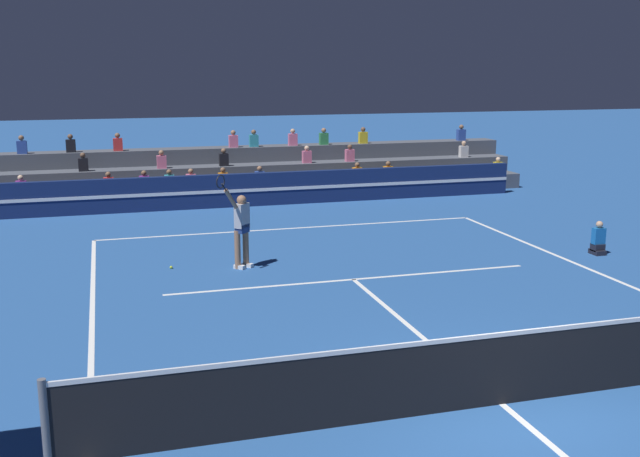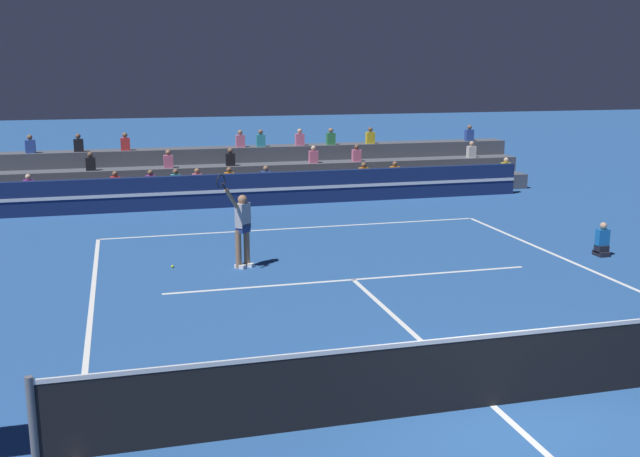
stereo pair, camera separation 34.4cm
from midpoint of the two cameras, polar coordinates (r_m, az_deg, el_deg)
name	(u,v)px [view 1 (the left image)]	position (r m, az deg, el deg)	size (l,w,h in m)	color
ground_plane	(502,404)	(10.93, 12.79, -12.92)	(120.00, 120.00, 0.00)	#285699
court_lines	(502,404)	(10.93, 12.79, -12.90)	(11.10, 23.90, 0.01)	white
tennis_net	(504,367)	(10.71, 12.93, -10.28)	(12.00, 0.10, 1.10)	slate
sponsor_banner_wall	(265,189)	(25.13, -4.63, 3.02)	(18.00, 0.26, 1.10)	navy
bleacher_stand	(250,175)	(27.57, -5.72, 4.04)	(20.23, 2.85, 2.28)	#4C515B
ball_kid_courtside	(598,241)	(19.72, 19.96, -0.93)	(0.30, 0.36, 0.84)	black
tennis_player	(241,227)	(17.25, -6.59, 0.14)	(0.96, 0.95, 2.35)	#9E7051
tennis_ball	(171,267)	(17.67, -11.82, -2.92)	(0.07, 0.07, 0.07)	#C6DB33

